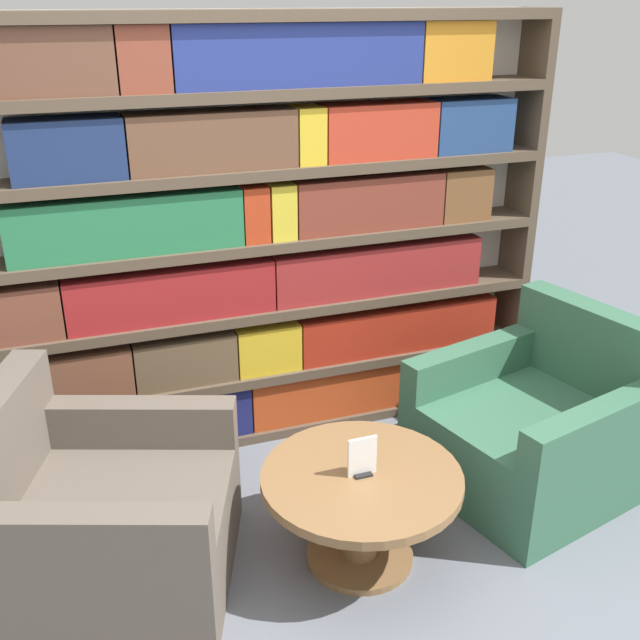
{
  "coord_description": "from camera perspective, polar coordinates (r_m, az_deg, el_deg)",
  "views": [
    {
      "loc": [
        -0.86,
        -2.05,
        2.14
      ],
      "look_at": [
        0.12,
        0.68,
        0.88
      ],
      "focal_mm": 42.0,
      "sensor_mm": 36.0,
      "label": 1
    }
  ],
  "objects": [
    {
      "name": "coffee_table",
      "position": [
        3.07,
        3.15,
        -13.44
      ],
      "size": [
        0.8,
        0.8,
        0.42
      ],
      "color": "brown",
      "rests_on": "ground_plane"
    },
    {
      "name": "ground_plane",
      "position": [
        3.08,
        2.32,
        -20.4
      ],
      "size": [
        14.0,
        14.0,
        0.0
      ],
      "primitive_type": "plane",
      "color": "slate"
    },
    {
      "name": "table_sign",
      "position": [
        2.96,
        3.23,
        -10.52
      ],
      "size": [
        0.12,
        0.06,
        0.17
      ],
      "color": "black",
      "rests_on": "coffee_table"
    },
    {
      "name": "armchair_left",
      "position": [
        3.11,
        -16.4,
        -14.41
      ],
      "size": [
        1.14,
        1.1,
        0.8
      ],
      "rotation": [
        0.0,
        0.0,
        1.22
      ],
      "color": "brown",
      "rests_on": "ground_plane"
    },
    {
      "name": "armchair_right",
      "position": [
        3.68,
        16.21,
        -7.95
      ],
      "size": [
        1.08,
        1.03,
        0.8
      ],
      "rotation": [
        0.0,
        0.0,
        -1.33
      ],
      "color": "#336047",
      "rests_on": "ground_plane"
    },
    {
      "name": "bookshelf",
      "position": [
        3.66,
        -5.13,
        5.97
      ],
      "size": [
        3.03,
        0.3,
        2.08
      ],
      "color": "silver",
      "rests_on": "ground_plane"
    }
  ]
}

